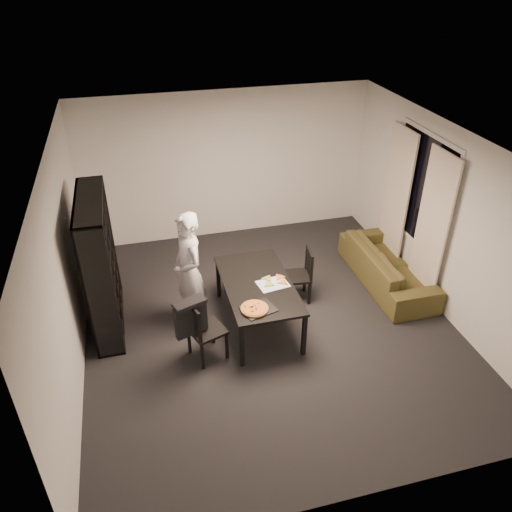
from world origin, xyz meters
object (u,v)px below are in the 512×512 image
object	(u,v)px
person	(189,271)
sofa	(387,266)
pepperoni_pizza	(255,308)
chair_left	(201,327)
chair_right	(302,272)
baking_tray	(259,309)
bookshelf	(100,265)
dining_table	(258,287)

from	to	relation	value
person	sofa	distance (m)	3.15
pepperoni_pizza	sofa	xyz separation A→B (m)	(2.40, 1.02, -0.41)
chair_left	chair_right	size ratio (longest dim) A/B	1.07
baking_tray	chair_right	bearing A→B (deg)	46.11
chair_left	person	bearing A→B (deg)	-18.33
baking_tray	sofa	size ratio (longest dim) A/B	0.20
baking_tray	sofa	bearing A→B (deg)	23.42
chair_left	bookshelf	bearing A→B (deg)	27.58
baking_tray	chair_left	bearing A→B (deg)	176.44
person	pepperoni_pizza	world-z (taller)	person
chair_right	dining_table	bearing A→B (deg)	-55.69
bookshelf	person	world-z (taller)	bookshelf
person	pepperoni_pizza	distance (m)	1.09
sofa	chair_left	bearing A→B (deg)	107.51
chair_left	chair_right	world-z (taller)	chair_left
chair_right	person	size ratio (longest dim) A/B	0.49
chair_right	bookshelf	bearing A→B (deg)	-86.25
dining_table	pepperoni_pizza	distance (m)	0.59
person	dining_table	bearing A→B (deg)	56.47
chair_right	chair_left	bearing A→B (deg)	-54.31
pepperoni_pizza	sofa	distance (m)	2.64
chair_left	sofa	world-z (taller)	chair_left
bookshelf	baking_tray	distance (m)	2.19
bookshelf	sofa	distance (m)	4.27
person	bookshelf	bearing A→B (deg)	-120.40
dining_table	sofa	size ratio (longest dim) A/B	0.81
dining_table	person	bearing A→B (deg)	162.74
pepperoni_pizza	dining_table	bearing A→B (deg)	71.09
dining_table	bookshelf	bearing A→B (deg)	164.48
chair_right	sofa	distance (m)	1.44
bookshelf	pepperoni_pizza	bearing A→B (deg)	-31.43
bookshelf	baking_tray	size ratio (longest dim) A/B	4.75
bookshelf	chair_right	world-z (taller)	bookshelf
bookshelf	sofa	xyz separation A→B (m)	(4.22, -0.09, -0.66)
bookshelf	chair_left	distance (m)	1.62
dining_table	sofa	world-z (taller)	dining_table
chair_left	sofa	bearing A→B (deg)	-91.93
pepperoni_pizza	bookshelf	bearing A→B (deg)	148.57
bookshelf	chair_right	distance (m)	2.83
bookshelf	dining_table	xyz separation A→B (m)	(2.01, -0.56, -0.33)
person	sofa	xyz separation A→B (m)	(3.10, 0.20, -0.55)
chair_right	pepperoni_pizza	bearing A→B (deg)	-38.51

